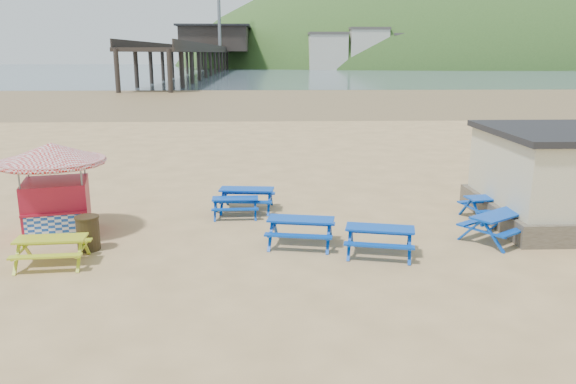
{
  "coord_description": "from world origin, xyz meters",
  "views": [
    {
      "loc": [
        -0.56,
        -16.83,
        5.56
      ],
      "look_at": [
        0.13,
        1.5,
        1.0
      ],
      "focal_mm": 35.0,
      "sensor_mm": 36.0,
      "label": 1
    }
  ],
  "objects_px": {
    "litter_bin": "(88,233)",
    "ice_cream_kiosk": "(54,177)",
    "picnic_table_blue_b": "(247,199)",
    "picnic_table_yellow": "(52,251)",
    "picnic_table_blue_a": "(235,207)"
  },
  "relations": [
    {
      "from": "picnic_table_blue_a",
      "to": "ice_cream_kiosk",
      "type": "height_order",
      "value": "ice_cream_kiosk"
    },
    {
      "from": "picnic_table_blue_a",
      "to": "picnic_table_yellow",
      "type": "bearing_deg",
      "value": -138.34
    },
    {
      "from": "litter_bin",
      "to": "picnic_table_blue_b",
      "type": "bearing_deg",
      "value": 42.39
    },
    {
      "from": "picnic_table_yellow",
      "to": "litter_bin",
      "type": "xyz_separation_m",
      "value": [
        0.62,
        1.15,
        0.13
      ]
    },
    {
      "from": "picnic_table_blue_a",
      "to": "picnic_table_yellow",
      "type": "relative_size",
      "value": 0.84
    },
    {
      "from": "litter_bin",
      "to": "ice_cream_kiosk",
      "type": "bearing_deg",
      "value": 131.78
    },
    {
      "from": "picnic_table_yellow",
      "to": "picnic_table_blue_b",
      "type": "bearing_deg",
      "value": 40.95
    },
    {
      "from": "picnic_table_blue_b",
      "to": "litter_bin",
      "type": "height_order",
      "value": "litter_bin"
    },
    {
      "from": "picnic_table_blue_a",
      "to": "picnic_table_yellow",
      "type": "xyz_separation_m",
      "value": [
        -4.68,
        -4.43,
        0.05
      ]
    },
    {
      "from": "picnic_table_blue_b",
      "to": "litter_bin",
      "type": "relative_size",
      "value": 2.05
    },
    {
      "from": "picnic_table_blue_a",
      "to": "picnic_table_blue_b",
      "type": "bearing_deg",
      "value": 62.09
    },
    {
      "from": "picnic_table_yellow",
      "to": "picnic_table_blue_a",
      "type": "bearing_deg",
      "value": 38.59
    },
    {
      "from": "picnic_table_blue_b",
      "to": "ice_cream_kiosk",
      "type": "relative_size",
      "value": 0.53
    },
    {
      "from": "picnic_table_blue_a",
      "to": "picnic_table_yellow",
      "type": "distance_m",
      "value": 6.45
    },
    {
      "from": "picnic_table_blue_a",
      "to": "picnic_table_blue_b",
      "type": "distance_m",
      "value": 0.86
    }
  ]
}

